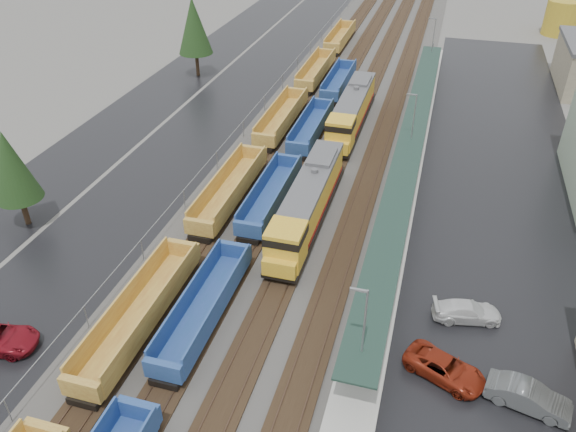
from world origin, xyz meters
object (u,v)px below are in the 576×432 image
Objects in this scene: parked_car_east_b at (445,368)px; well_string_blue at (242,244)px; well_string_yellow at (230,190)px; locomotive_lead at (307,204)px; parked_car_east_c at (467,311)px; parked_car_east_e at (528,397)px; locomotive_trail at (351,112)px; storage_tank at (562,18)px.

well_string_blue is at bearing 87.33° from parked_car_east_b.
well_string_yellow is 26.16m from parked_car_east_b.
locomotive_lead is 3.91× the size of parked_car_east_c.
locomotive_lead is 23.05m from parked_car_east_e.
well_string_yellow reaches higher than parked_car_east_b.
locomotive_trail is at bearing 90.00° from locomotive_lead.
locomotive_lead is 3.81× the size of parked_car_east_e.
parked_car_east_b is at bearing 91.55° from parked_car_east_e.
parked_car_east_c is at bearing 41.17° from parked_car_east_e.
well_string_yellow reaches higher than parked_car_east_c.
parked_car_east_b is at bearing -100.44° from storage_tank.
well_string_yellow is at bearing 117.43° from well_string_blue.
parked_car_east_c is at bearing -8.65° from well_string_blue.
parked_car_east_e is (17.44, -36.01, -1.47)m from locomotive_trail.
locomotive_lead reaches higher than well_string_blue.
well_string_blue is at bearing 69.13° from parked_car_east_c.
well_string_yellow is at bearing -117.79° from storage_tank.
parked_car_east_c is (1.26, 5.75, -0.02)m from parked_car_east_b.
locomotive_trail is at bearing 81.44° from well_string_blue.
storage_tank is at bearing 5.69° from parked_car_east_e.
locomotive_trail is 20.52m from well_string_yellow.
locomotive_trail is 40.03m from parked_car_east_e.
well_string_yellow is 8.68m from well_string_blue.
parked_car_east_e is at bearing -33.98° from well_string_yellow.
parked_car_east_e is (25.44, -17.14, -0.37)m from well_string_yellow.
well_string_yellow reaches higher than parked_car_east_e.
locomotive_lead is 6.95m from well_string_blue.
locomotive_lead is 18.89m from parked_car_east_b.
locomotive_lead is at bearing -90.00° from locomotive_trail.
locomotive_trail is 57.25m from storage_tank.
well_string_blue is 18.52× the size of parked_car_east_e.
parked_car_east_c is (13.81, -29.28, -1.59)m from locomotive_trail.
locomotive_trail is 32.41m from parked_car_east_c.
locomotive_trail reaches higher than parked_car_east_b.
well_string_yellow is (-8.00, 2.14, -1.10)m from locomotive_lead.
storage_tank is at bearing 13.97° from parked_car_east_b.
well_string_yellow is 77.66m from storage_tank.
parked_car_east_e is (21.44, -9.44, -0.33)m from well_string_blue.
locomotive_trail is 0.21× the size of well_string_blue.
locomotive_lead is 76.23m from storage_tank.
locomotive_lead is 3.64× the size of parked_car_east_b.
locomotive_trail is 3.64× the size of parked_car_east_b.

